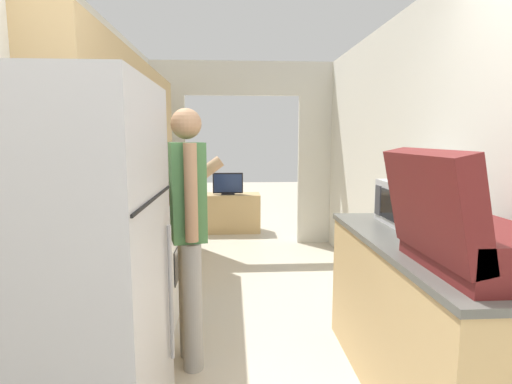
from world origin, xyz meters
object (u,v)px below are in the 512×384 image
microwave (412,204)px  knife (147,195)px  person (189,231)px  television (228,184)px  refrigerator (67,288)px  range_oven (141,260)px  tv_cabinet (228,213)px  suitcase (464,233)px

microwave → knife: bearing=144.2°
person → microwave: person is taller
television → person: bearing=-93.4°
person → knife: person is taller
refrigerator → range_oven: bearing=92.3°
refrigerator → tv_cabinet: 4.65m
refrigerator → suitcase: refrigerator is taller
microwave → range_oven: bearing=158.3°
suitcase → microwave: (0.19, 0.90, -0.03)m
range_oven → television: size_ratio=2.26×
range_oven → microwave: size_ratio=2.28×
refrigerator → microwave: (1.89, 0.85, 0.20)m
person → microwave: (1.46, -0.00, 0.16)m
suitcase → knife: size_ratio=2.08×
range_oven → television: bearing=76.3°
tv_cabinet → television: bearing=-90.0°
microwave → television: bearing=108.7°
person → television: bearing=-17.2°
suitcase → person: bearing=144.6°
refrigerator → microwave: bearing=24.4°
person → television: (0.22, 3.67, -0.13)m
tv_cabinet → knife: bearing=-109.2°
person → suitcase: 1.57m
microwave → knife: size_ratio=1.46×
suitcase → microwave: size_ratio=1.43×
microwave → television: microwave is taller
knife → person: bearing=-42.5°
range_oven → knife: range_oven is taller
person → suitcase: size_ratio=2.51×
tv_cabinet → refrigerator: bearing=-98.0°
range_oven → person: 1.01m
refrigerator → range_oven: size_ratio=1.63×
person → knife: (-0.57, 1.46, 0.03)m
refrigerator → television: (0.64, 4.53, -0.09)m
microwave → tv_cabinet: 3.99m
suitcase → television: 4.71m
refrigerator → person: refrigerator is taller
refrigerator → knife: bearing=93.6°
refrigerator → microwave: size_ratio=3.71×
suitcase → television: size_ratio=1.42×
refrigerator → television: bearing=82.0°
refrigerator → tv_cabinet: refrigerator is taller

